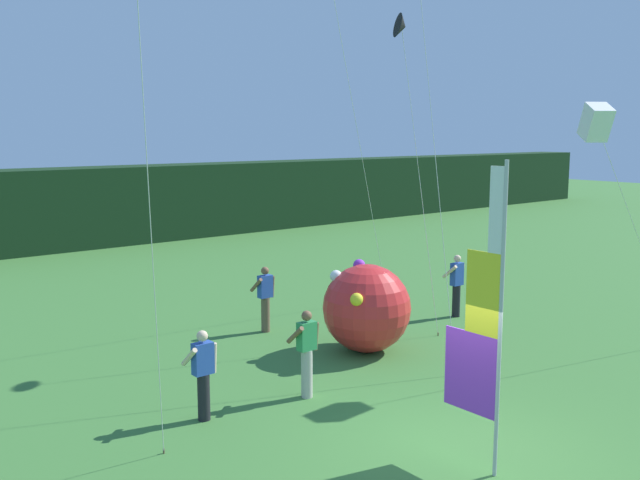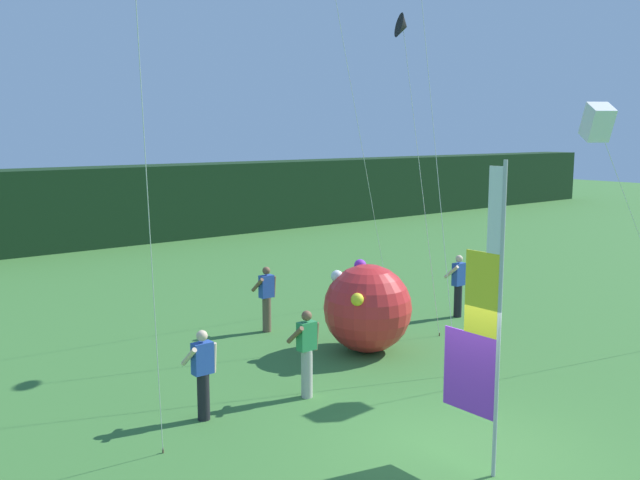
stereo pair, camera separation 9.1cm
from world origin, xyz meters
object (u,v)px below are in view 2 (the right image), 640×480
at_px(banner_flag, 482,326).
at_px(person_near_banner, 267,297).
at_px(person_mid_field, 458,284).
at_px(person_far_left, 203,372).
at_px(kite_black_delta_5, 403,29).
at_px(inflatable_balloon, 367,308).
at_px(person_far_right, 307,351).
at_px(kite_white_box_0, 598,123).

distance_m(banner_flag, person_near_banner, 8.42).
height_order(person_mid_field, person_far_left, person_mid_field).
relative_size(person_mid_field, kite_black_delta_5, 0.22).
height_order(inflatable_balloon, kite_black_delta_5, kite_black_delta_5).
xyz_separation_m(person_near_banner, person_far_right, (-1.97, -4.19, 0.02)).
height_order(banner_flag, person_near_banner, banner_flag).
height_order(person_mid_field, kite_black_delta_5, kite_black_delta_5).
bearing_deg(person_far_right, person_mid_field, 16.87).
distance_m(banner_flag, inflatable_balloon, 6.06).
bearing_deg(person_far_left, banner_flag, -61.58).
height_order(person_near_banner, person_far_right, person_far_right).
relative_size(person_far_left, kite_white_box_0, 0.29).
bearing_deg(kite_white_box_0, person_far_left, 161.35).
bearing_deg(inflatable_balloon, kite_white_box_0, -51.67).
height_order(banner_flag, kite_black_delta_5, kite_black_delta_5).
bearing_deg(person_mid_field, banner_flag, -137.91).
distance_m(person_mid_field, kite_black_delta_5, 6.98).
xyz_separation_m(person_far_left, person_far_right, (2.08, -0.31, 0.04)).
height_order(person_far_right, inflatable_balloon, inflatable_balloon).
relative_size(banner_flag, person_mid_field, 2.71).
relative_size(person_far_right, inflatable_balloon, 0.81).
height_order(kite_white_box_0, kite_black_delta_5, kite_black_delta_5).
relative_size(person_near_banner, person_far_left, 1.03).
relative_size(person_near_banner, kite_black_delta_5, 0.21).
height_order(person_far_left, person_far_right, person_far_right).
relative_size(person_mid_field, person_far_right, 1.01).
bearing_deg(inflatable_balloon, banner_flag, -116.35).
xyz_separation_m(person_mid_field, inflatable_balloon, (-4.03, -0.70, 0.11)).
bearing_deg(banner_flag, kite_black_delta_5, 54.35).
bearing_deg(inflatable_balloon, person_near_banner, 107.45).
bearing_deg(inflatable_balloon, person_far_left, -167.64).
distance_m(person_near_banner, kite_black_delta_5, 7.36).
relative_size(inflatable_balloon, kite_black_delta_5, 0.27).
bearing_deg(person_far_right, person_near_banner, 64.85).
xyz_separation_m(person_far_left, kite_black_delta_5, (6.51, 1.64, 6.59)).
bearing_deg(person_near_banner, inflatable_balloon, -72.55).
xyz_separation_m(person_mid_field, person_far_left, (-8.96, -1.78, -0.05)).
distance_m(person_mid_field, inflatable_balloon, 4.10).
bearing_deg(person_far_left, inflatable_balloon, 12.36).
bearing_deg(kite_white_box_0, banner_flag, -164.25).
distance_m(person_far_right, kite_black_delta_5, 8.14).
distance_m(person_near_banner, person_mid_field, 5.35).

